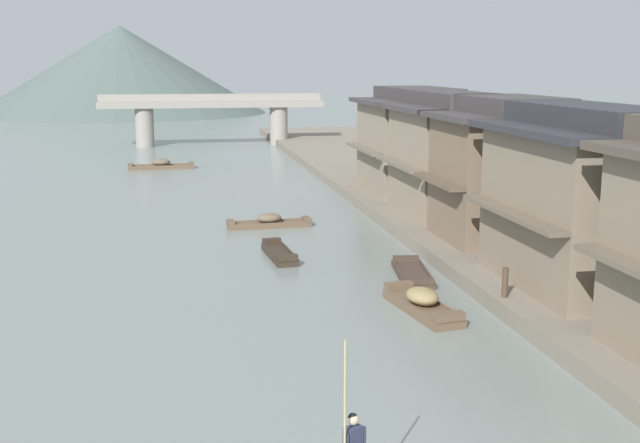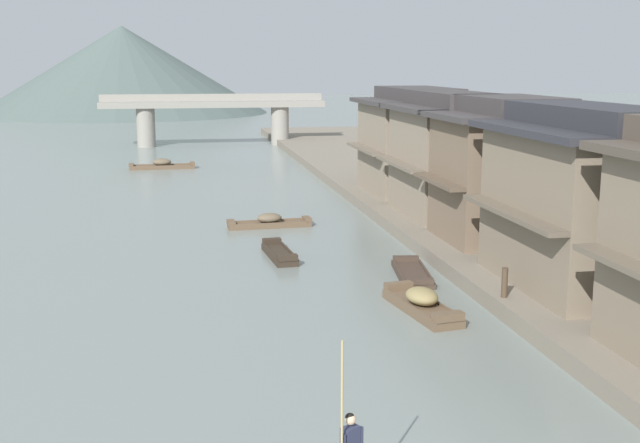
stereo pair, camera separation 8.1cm
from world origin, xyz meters
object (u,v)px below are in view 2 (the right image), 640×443
at_px(boat_moored_second, 422,303).
at_px(stone_bridge, 214,113).
at_px(boat_moored_far, 412,273).
at_px(house_waterfront_tall, 508,170).
at_px(house_waterfront_second, 587,199).
at_px(boat_moored_nearest, 269,222).
at_px(house_waterfront_far, 416,141).
at_px(house_waterfront_narrow, 449,155).
at_px(mooring_post_dock_mid, 505,283).
at_px(boat_moored_third, 162,165).
at_px(boat_midriver_drifting, 279,254).

bearing_deg(boat_moored_second, stone_bridge, 94.08).
height_order(boat_moored_far, house_waterfront_tall, house_waterfront_tall).
xyz_separation_m(boat_moored_far, house_waterfront_tall, (5.18, 3.33, 3.45)).
height_order(boat_moored_second, house_waterfront_second, house_waterfront_second).
xyz_separation_m(boat_moored_nearest, house_waterfront_tall, (9.47, -7.13, 3.34)).
bearing_deg(house_waterfront_far, house_waterfront_second, -91.09).
xyz_separation_m(boat_moored_far, house_waterfront_narrow, (4.68, 9.42, 3.44)).
relative_size(house_waterfront_second, mooring_post_dock_mid, 8.02).
xyz_separation_m(house_waterfront_far, stone_bridge, (-10.23, 35.27, -0.29)).
height_order(boat_moored_far, stone_bridge, stone_bridge).
xyz_separation_m(mooring_post_dock_mid, stone_bridge, (-6.59, 57.02, 2.21)).
xyz_separation_m(boat_moored_third, house_waterfront_far, (15.14, -17.77, 3.29)).
distance_m(house_waterfront_second, house_waterfront_narrow, 13.48).
bearing_deg(house_waterfront_second, stone_bridge, 99.94).
distance_m(boat_moored_third, mooring_post_dock_mid, 41.16).
bearing_deg(boat_moored_far, house_waterfront_far, 72.66).
distance_m(boat_moored_second, boat_moored_far, 4.45).
relative_size(boat_moored_second, mooring_post_dock_mid, 4.16).
bearing_deg(mooring_post_dock_mid, house_waterfront_narrow, 77.91).
bearing_deg(boat_moored_second, house_waterfront_narrow, 67.63).
xyz_separation_m(boat_moored_second, stone_bridge, (-4.02, 56.35, 2.97)).
bearing_deg(house_waterfront_narrow, boat_moored_third, 120.17).
bearing_deg(boat_moored_far, boat_midriver_drifting, 139.01).
distance_m(boat_moored_second, house_waterfront_tall, 10.37).
xyz_separation_m(house_waterfront_second, house_waterfront_tall, (0.34, 7.40, 0.01)).
relative_size(boat_moored_third, stone_bridge, 0.23).
distance_m(boat_moored_second, house_waterfront_narrow, 15.22).
relative_size(house_waterfront_narrow, mooring_post_dock_mid, 7.43).
bearing_deg(mooring_post_dock_mid, house_waterfront_far, 80.50).
relative_size(mooring_post_dock_mid, stone_bridge, 0.04).
bearing_deg(house_waterfront_tall, boat_moored_far, -147.24).
xyz_separation_m(house_waterfront_second, stone_bridge, (-9.83, 56.08, -0.29)).
bearing_deg(stone_bridge, house_waterfront_tall, -78.19).
bearing_deg(boat_midriver_drifting, boat_moored_nearest, 87.04).
height_order(house_waterfront_tall, house_waterfront_far, same).
relative_size(boat_moored_second, house_waterfront_far, 0.55).
xyz_separation_m(house_waterfront_tall, stone_bridge, (-10.18, 48.68, -0.31)).
height_order(boat_moored_far, house_waterfront_narrow, house_waterfront_narrow).
distance_m(boat_midriver_drifting, house_waterfront_second, 12.90).
relative_size(boat_moored_second, boat_moored_far, 1.06).
height_order(house_waterfront_second, stone_bridge, house_waterfront_second).
height_order(boat_moored_far, house_waterfront_far, house_waterfront_far).
bearing_deg(boat_moored_second, house_waterfront_tall, 51.20).
relative_size(boat_moored_second, boat_moored_third, 0.81).
bearing_deg(stone_bridge, boat_moored_third, -105.69).
xyz_separation_m(boat_moored_nearest, house_waterfront_narrow, (8.97, -1.04, 3.33)).
distance_m(boat_moored_far, mooring_post_dock_mid, 5.33).
distance_m(boat_moored_third, boat_midriver_drifting, 30.95).
xyz_separation_m(boat_moored_second, house_waterfront_second, (5.82, 0.27, 3.26)).
bearing_deg(boat_moored_far, mooring_post_dock_mid, -72.38).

